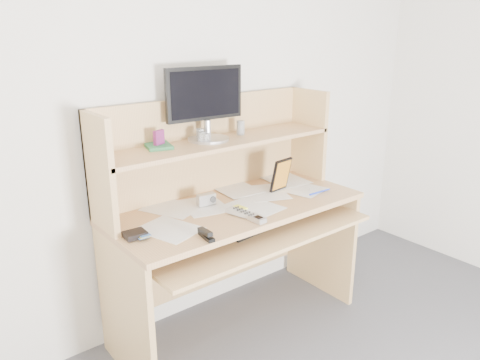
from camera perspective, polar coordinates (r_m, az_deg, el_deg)
back_wall at (r=2.64m, az=-4.70°, el=9.10°), size 3.60×0.04×2.50m
desk at (r=2.60m, az=-1.43°, el=-3.71°), size 1.40×0.70×1.30m
paper_clutter at (r=2.52m, az=-0.34°, el=-3.01°), size 1.32×0.54×0.01m
keyboard at (r=2.51m, az=2.16°, el=-5.28°), size 0.46×0.20×0.03m
tv_remote at (r=2.37m, az=0.43°, el=-4.12°), size 0.10×0.20×0.02m
flip_phone at (r=2.31m, az=2.07°, el=-4.67°), size 0.06×0.10×0.02m
stapler at (r=2.13m, az=-4.14°, el=-6.54°), size 0.05×0.12×0.04m
wallet at (r=2.19m, az=-12.69°, el=-6.48°), size 0.10×0.09×0.02m
sticky_note_pad at (r=2.46m, az=-0.26°, el=-3.51°), size 0.08×0.08×0.01m
digital_camera at (r=2.51m, az=-4.14°, el=-2.37°), size 0.10×0.05×0.06m
game_case at (r=2.71m, az=5.01°, el=0.64°), size 0.14×0.03×0.19m
blue_pen at (r=2.73m, az=9.69°, el=-1.43°), size 0.16×0.01×0.01m
card_box at (r=2.40m, az=-9.85°, el=4.95°), size 0.07×0.04×0.09m
shelf_book at (r=2.42m, az=-9.97°, el=4.15°), size 0.16×0.19×0.02m
chip_stack_a at (r=2.48m, az=-4.72°, el=5.22°), size 0.06×0.06×0.06m
chip_stack_b at (r=2.51m, az=-4.89°, el=5.48°), size 0.04×0.04×0.07m
chip_stack_c at (r=2.47m, az=-4.22°, el=5.10°), size 0.05×0.05×0.05m
chip_stack_d at (r=2.66m, az=0.08°, el=6.40°), size 0.06×0.06×0.08m
monitor at (r=2.52m, az=-4.25°, el=9.55°), size 0.45×0.23×0.39m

